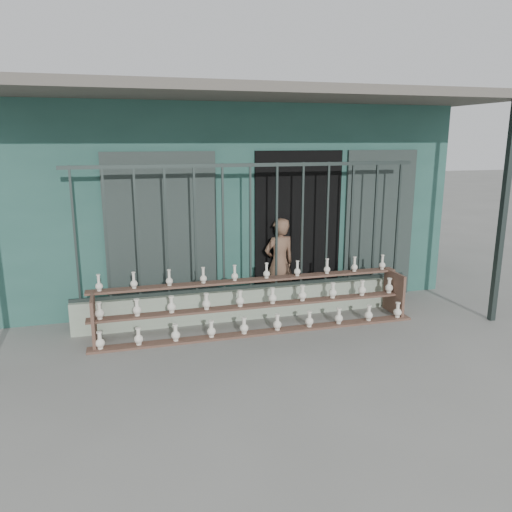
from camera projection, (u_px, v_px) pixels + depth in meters
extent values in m
plane|color=slate|center=(278.00, 353.00, 6.15)|extent=(60.00, 60.00, 0.00)
cube|color=#275349|center=(211.00, 189.00, 9.81)|extent=(7.00, 5.00, 3.20)
cube|color=black|center=(297.00, 228.00, 7.81)|extent=(1.40, 0.12, 2.40)
cube|color=#212C29|center=(162.00, 236.00, 7.22)|extent=(1.60, 0.08, 2.40)
cube|color=#212C29|center=(378.00, 225.00, 8.14)|extent=(1.20, 0.08, 2.40)
cube|color=#59544C|center=(252.00, 94.00, 6.55)|extent=(7.40, 2.00, 0.12)
cube|color=#283330|center=(503.00, 214.00, 6.91)|extent=(0.08, 0.08, 3.10)
cube|color=#99AA92|center=(250.00, 303.00, 7.31)|extent=(5.00, 0.20, 0.45)
cube|color=#283330|center=(75.00, 236.00, 6.44)|extent=(0.03, 0.03, 1.80)
cube|color=#283330|center=(106.00, 234.00, 6.54)|extent=(0.03, 0.03, 1.80)
cube|color=#283330|center=(137.00, 233.00, 6.64)|extent=(0.03, 0.03, 1.80)
cube|color=#283330|center=(167.00, 231.00, 6.75)|extent=(0.03, 0.03, 1.80)
cube|color=#283330|center=(195.00, 230.00, 6.85)|extent=(0.03, 0.03, 1.80)
cube|color=#283330|center=(223.00, 229.00, 6.95)|extent=(0.03, 0.03, 1.80)
cube|color=#283330|center=(250.00, 227.00, 7.06)|extent=(0.03, 0.03, 1.80)
cube|color=#283330|center=(277.00, 226.00, 7.16)|extent=(0.03, 0.03, 1.80)
cube|color=#283330|center=(302.00, 225.00, 7.26)|extent=(0.03, 0.03, 1.80)
cube|color=#283330|center=(327.00, 224.00, 7.36)|extent=(0.03, 0.03, 1.80)
cube|color=#283330|center=(351.00, 222.00, 7.47)|extent=(0.03, 0.03, 1.80)
cube|color=#283330|center=(375.00, 221.00, 7.57)|extent=(0.03, 0.03, 1.80)
cube|color=#283330|center=(398.00, 220.00, 7.67)|extent=(0.03, 0.03, 1.80)
cube|color=#283330|center=(250.00, 165.00, 6.86)|extent=(5.00, 0.04, 0.05)
cube|color=#283330|center=(250.00, 286.00, 7.26)|extent=(5.00, 0.04, 0.05)
cube|color=brown|center=(261.00, 333.00, 6.75)|extent=(4.50, 0.18, 0.03)
cube|color=brown|center=(256.00, 306.00, 6.91)|extent=(4.50, 0.18, 0.03)
cube|color=brown|center=(251.00, 280.00, 7.08)|extent=(4.50, 0.18, 0.03)
cube|color=brown|center=(94.00, 320.00, 6.35)|extent=(0.04, 0.55, 0.64)
cube|color=brown|center=(394.00, 293.00, 7.48)|extent=(0.04, 0.55, 0.64)
imported|color=brown|center=(279.00, 263.00, 7.68)|extent=(0.57, 0.44, 1.41)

